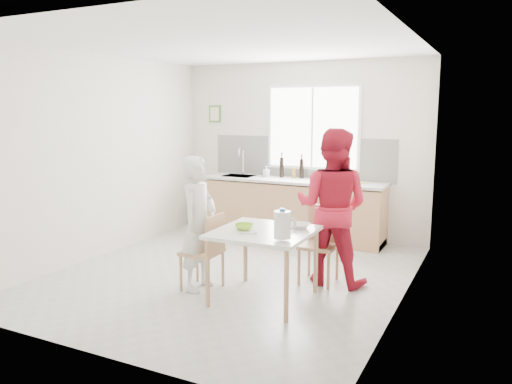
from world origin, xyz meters
TOP-DOWN VIEW (x-y plane):
  - ground at (0.00, 0.00)m, footprint 4.50×4.50m
  - room_shell at (0.00, 0.00)m, footprint 4.50×4.50m
  - window at (0.20, 2.23)m, footprint 1.50×0.06m
  - backsplash at (0.00, 2.24)m, footprint 3.00×0.02m
  - picture_frame at (-1.55, 2.23)m, footprint 0.22×0.03m
  - kitchen_counter at (-0.00, 1.95)m, footprint 2.84×0.64m
  - dining_table at (0.70, -0.56)m, footprint 0.98×0.98m
  - chair_left at (0.01, -0.57)m, footprint 0.40×0.40m
  - chair_far at (1.03, 0.26)m, footprint 0.41×0.41m
  - person_white at (-0.09, -0.57)m, footprint 0.36×0.55m
  - person_red at (1.16, 0.26)m, footprint 0.87×0.69m
  - bowl_green at (0.50, -0.61)m, footprint 0.19×0.19m
  - bowl_white at (0.99, -0.30)m, footprint 0.21×0.21m
  - milk_jug at (1.02, -0.83)m, footprint 0.22×0.16m
  - green_box at (0.79, -0.28)m, footprint 0.10×0.10m
  - spoon at (0.62, -0.78)m, footprint 0.15×0.07m
  - cutting_board at (0.90, 1.95)m, footprint 0.38×0.30m
  - wine_bottle_a at (-0.25, 2.07)m, footprint 0.07×0.07m
  - wine_bottle_b at (0.07, 2.12)m, footprint 0.07×0.07m
  - jar_amber at (-0.04, 2.08)m, footprint 0.06×0.06m
  - soap_bottle at (-0.50, 2.04)m, footprint 0.09×0.10m

SIDE VIEW (x-z plane):
  - ground at x=0.00m, z-range 0.00..0.00m
  - kitchen_counter at x=0.00m, z-range -0.27..1.10m
  - chair_left at x=0.01m, z-range 0.04..0.90m
  - chair_far at x=1.03m, z-range 0.04..0.92m
  - dining_table at x=0.70m, z-range 0.30..1.04m
  - person_white at x=-0.09m, z-range 0.00..1.48m
  - spoon at x=0.62m, z-range 0.75..0.76m
  - bowl_white at x=0.99m, z-range 0.74..0.80m
  - bowl_green at x=0.50m, z-range 0.74..0.80m
  - green_box at x=0.79m, z-range 0.74..0.83m
  - person_red at x=1.16m, z-range 0.00..1.77m
  - milk_jug at x=1.02m, z-range 0.76..1.04m
  - cutting_board at x=0.90m, z-range 0.92..0.93m
  - jar_amber at x=-0.04m, z-range 0.92..1.08m
  - soap_bottle at x=-0.50m, z-range 0.92..1.09m
  - wine_bottle_b at x=0.07m, z-range 0.92..1.22m
  - wine_bottle_a at x=-0.25m, z-range 0.92..1.24m
  - backsplash at x=0.00m, z-range 0.90..1.55m
  - room_shell at x=0.00m, z-range -0.61..3.89m
  - window at x=0.20m, z-range 1.05..2.35m
  - picture_frame at x=-1.55m, z-range 1.76..2.04m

